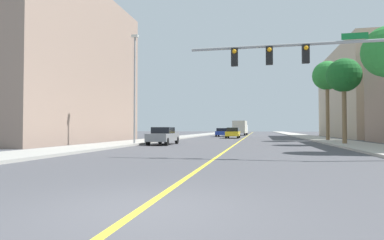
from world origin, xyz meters
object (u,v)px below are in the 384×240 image
(car_blue, at_px, (222,132))
(car_yellow, at_px, (233,133))
(palm_far, at_px, (327,77))
(car_gray, at_px, (163,136))
(street_lamp, at_px, (135,84))
(palm_mid, at_px, (344,76))
(traffic_signal_mast, at_px, (321,64))
(delivery_truck, at_px, (240,128))

(car_blue, xyz_separation_m, car_yellow, (2.37, -7.94, 0.02))
(palm_far, xyz_separation_m, car_gray, (-15.20, -10.42, -6.21))
(street_lamp, xyz_separation_m, car_yellow, (6.56, 19.88, -4.33))
(palm_mid, height_order, car_yellow, palm_mid)
(palm_far, relative_size, car_yellow, 2.01)
(car_blue, bearing_deg, palm_mid, -61.82)
(car_gray, xyz_separation_m, car_blue, (2.05, 26.72, -0.01))
(street_lamp, height_order, palm_far, street_lamp)
(car_blue, bearing_deg, street_lamp, -97.88)
(palm_mid, distance_m, car_yellow, 20.20)
(traffic_signal_mast, bearing_deg, palm_mid, 72.19)
(traffic_signal_mast, bearing_deg, palm_far, 77.94)
(palm_far, distance_m, delivery_truck, 29.82)
(street_lamp, distance_m, car_blue, 28.47)
(car_gray, height_order, delivery_truck, delivery_truck)
(car_gray, bearing_deg, delivery_truck, -97.77)
(car_gray, distance_m, car_blue, 26.80)
(car_blue, bearing_deg, palm_far, -50.40)
(car_yellow, distance_m, delivery_truck, 18.92)
(car_gray, xyz_separation_m, car_yellow, (4.41, 18.78, 0.01))
(palm_far, xyz_separation_m, delivery_truck, (-10.80, 27.26, -5.42))
(car_gray, height_order, car_yellow, car_yellow)
(car_yellow, bearing_deg, car_blue, 107.09)
(palm_mid, relative_size, palm_far, 0.82)
(palm_far, height_order, car_gray, palm_far)
(traffic_signal_mast, distance_m, street_lamp, 16.03)
(car_blue, distance_m, delivery_truck, 11.24)
(palm_mid, distance_m, palm_far, 8.36)
(car_gray, bearing_deg, car_blue, -95.50)
(palm_mid, bearing_deg, car_blue, 117.49)
(street_lamp, relative_size, car_blue, 2.18)
(street_lamp, distance_m, palm_far, 20.91)
(car_yellow, relative_size, delivery_truck, 0.55)
(car_blue, height_order, car_yellow, car_yellow)
(traffic_signal_mast, relative_size, car_yellow, 2.20)
(palm_mid, bearing_deg, street_lamp, -169.08)
(street_lamp, xyz_separation_m, car_gray, (2.15, 1.10, -4.35))
(traffic_signal_mast, bearing_deg, street_lamp, 143.31)
(traffic_signal_mast, height_order, car_yellow, traffic_signal_mast)
(street_lamp, relative_size, palm_far, 1.07)
(street_lamp, distance_m, car_yellow, 21.38)
(street_lamp, xyz_separation_m, palm_far, (17.35, 11.52, 1.87))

